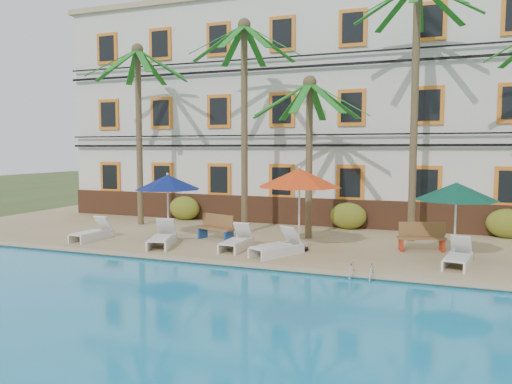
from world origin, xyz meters
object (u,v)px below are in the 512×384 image
at_px(umbrella_green, 456,192).
at_px(lounger_e, 458,257).
at_px(palm_a, 139,109).
at_px(lounger_c, 237,241).
at_px(umbrella_red, 299,178).
at_px(umbrella_blue, 168,183).
at_px(lounger_a, 93,232).
at_px(bench_right, 421,236).
at_px(palm_d, 415,76).
at_px(palm_c, 309,132).
at_px(pool_ladder, 362,277).
at_px(lounger_d, 278,246).
at_px(bench_left, 217,227).
at_px(palm_b, 244,97).
at_px(lounger_b, 162,238).

xyz_separation_m(umbrella_green, lounger_e, (0.09, -0.69, -1.78)).
height_order(palm_a, lounger_c, palm_a).
bearing_deg(umbrella_red, umbrella_blue, 176.31).
xyz_separation_m(lounger_a, lounger_c, (5.58, 0.27, 0.00)).
bearing_deg(lounger_c, lounger_e, 0.28).
height_order(umbrella_blue, bench_right, umbrella_blue).
height_order(palm_d, umbrella_green, palm_d).
distance_m(palm_a, lounger_c, 8.45).
height_order(palm_c, umbrella_green, palm_c).
bearing_deg(pool_ladder, lounger_e, 42.94).
xyz_separation_m(palm_c, pool_ladder, (2.73, -5.00, -3.93)).
xyz_separation_m(lounger_d, lounger_e, (5.23, 0.44, -0.02)).
xyz_separation_m(lounger_a, lounger_e, (12.37, 0.31, -0.00)).
distance_m(bench_left, bench_right, 7.06).
height_order(lounger_d, lounger_e, lounger_d).
height_order(lounger_d, bench_right, bench_right).
height_order(palm_c, bench_right, palm_c).
bearing_deg(palm_a, pool_ladder, -28.48).
bearing_deg(umbrella_blue, bench_right, 6.55).
relative_size(palm_b, palm_d, 0.89).
distance_m(lounger_c, pool_ladder, 4.93).
distance_m(palm_b, umbrella_green, 8.66).
bearing_deg(lounger_d, lounger_a, 178.97).
distance_m(umbrella_green, bench_right, 2.20).
distance_m(palm_a, bench_right, 12.70).
bearing_deg(bench_left, lounger_c, -44.30).
distance_m(umbrella_green, lounger_b, 9.52).
bearing_deg(palm_a, bench_right, -7.79).
xyz_separation_m(umbrella_red, lounger_a, (-7.55, -0.83, -2.09)).
relative_size(palm_d, lounger_a, 5.20).
xyz_separation_m(palm_a, umbrella_red, (8.01, -2.95, -2.65)).
distance_m(lounger_b, lounger_e, 9.38).
height_order(umbrella_red, lounger_d, umbrella_red).
relative_size(umbrella_blue, umbrella_green, 1.01).
relative_size(bench_left, bench_right, 1.00).
bearing_deg(palm_a, umbrella_blue, -41.82).
bearing_deg(pool_ladder, palm_a, 151.52).
height_order(palm_b, lounger_b, palm_b).
relative_size(palm_a, bench_left, 4.95).
bearing_deg(umbrella_blue, palm_c, 22.08).
relative_size(palm_d, bench_left, 5.90).
relative_size(umbrella_red, lounger_d, 1.43).
height_order(palm_b, lounger_c, palm_b).
bearing_deg(umbrella_red, palm_d, 42.17).
xyz_separation_m(palm_a, umbrella_blue, (2.93, -2.62, -2.93)).
distance_m(lounger_c, bench_left, 1.88).
relative_size(lounger_a, lounger_c, 1.00).
height_order(palm_c, lounger_d, palm_c).
height_order(palm_b, umbrella_blue, palm_b).
bearing_deg(lounger_b, umbrella_green, 6.87).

